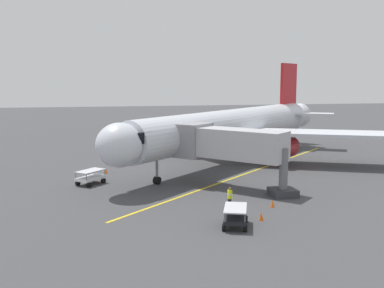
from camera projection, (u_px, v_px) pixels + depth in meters
The scene contains 11 objects.
ground_plane at pixel (216, 159), 54.03m from camera, with size 220.00×220.00×0.00m, color #424244.
apron_lead_in_line at pixel (249, 172), 46.12m from camera, with size 0.24×40.00×0.01m, color yellow.
airplane at pixel (234, 127), 51.60m from camera, with size 33.33×32.81×11.50m.
jet_bridge at pixel (223, 144), 39.43m from camera, with size 9.29×9.67×5.40m.
ground_crew_marshaller at pixel (230, 198), 32.61m from camera, with size 0.29×0.43×1.71m.
baggage_cart_near_nose at pixel (91, 177), 40.81m from camera, with size 2.78×2.87×1.27m.
baggage_cart_starboard_side at pixel (235, 217), 29.05m from camera, with size 2.24×2.92×1.27m.
safety_cone_nose_left at pixel (261, 216), 30.39m from camera, with size 0.32×0.32×0.55m, color #F2590F.
safety_cone_nose_right at pixel (272, 204), 33.52m from camera, with size 0.32×0.32×0.55m, color #F2590F.
safety_cone_wing_port at pixel (102, 180), 41.53m from camera, with size 0.32×0.32×0.55m, color #F2590F.
safety_cone_wing_starboard at pixel (106, 171), 45.64m from camera, with size 0.32×0.32×0.55m, color #F2590F.
Camera 1 is at (13.81, 51.51, 9.30)m, focal length 42.76 mm.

